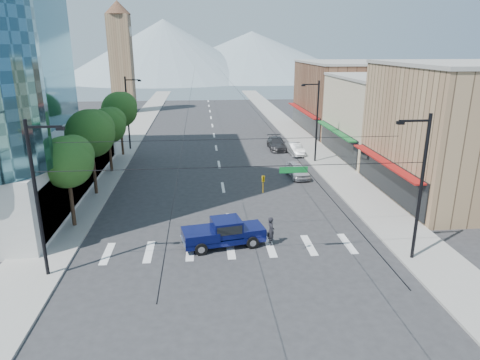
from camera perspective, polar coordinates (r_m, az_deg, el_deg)
The scene contains 21 objects.
ground at distance 26.75m, azimuth -0.63°, elevation -10.54°, with size 160.00×160.00×0.00m, color #28282B.
sidewalk_left at distance 65.53m, azimuth -14.15°, elevation 6.01°, with size 4.00×120.00×0.15m, color gray.
sidewalk_right at distance 66.22m, azimuth 6.96°, elevation 6.53°, with size 4.00×120.00×0.15m, color gray.
shop_near at distance 40.66m, azimuth 27.53°, elevation 5.52°, with size 12.00×14.00×11.00m, color #8C6B4C.
shop_mid at distance 52.94m, azimuth 19.39°, elevation 7.78°, with size 12.00×14.00×9.00m, color tan.
shop_far at distance 67.62m, azimuth 13.87°, elevation 10.61°, with size 12.00×18.00×10.00m, color brown.
clock_tower at distance 86.78m, azimuth -15.58°, elevation 15.66°, with size 4.80×4.80×20.40m.
mountain_left at distance 174.02m, azimuth -10.05°, elevation 16.78°, with size 80.00×80.00×22.00m, color gray.
mountain_right at distance 184.86m, azimuth 1.57°, elevation 16.44°, with size 90.00×90.00×18.00m, color gray.
tree_near at distance 31.93m, azimuth -21.85°, elevation 2.49°, with size 3.65×3.64×6.71m.
tree_midnear at distance 38.39m, azimuth -19.14°, elevation 6.08°, with size 4.09×4.09×7.52m.
tree_midfar at distance 45.22m, azimuth -17.06°, elevation 7.11°, with size 3.65×3.64×6.71m.
tree_far at distance 51.92m, azimuth -15.63°, elevation 9.17°, with size 4.09×4.09×7.52m.
signal_rig at distance 23.97m, azimuth -0.01°, elevation -1.82°, with size 21.80×0.20×9.00m.
lamp_pole_nw at distance 54.77m, azimuth -14.64°, elevation 8.96°, with size 2.00×0.25×9.00m.
lamp_pole_ne at distance 47.84m, azimuth 10.10°, elevation 8.08°, with size 2.00×0.25×9.00m.
pickup_truck at distance 28.08m, azimuth -2.25°, elevation -6.95°, with size 5.67×2.89×1.83m.
pedestrian at distance 28.27m, azimuth 4.15°, elevation -6.79°, with size 0.70×0.46×1.93m, color black.
parked_car_near at distance 42.93m, azimuth 7.69°, elevation 1.36°, with size 1.74×4.32×1.47m, color #BCBCC1.
parked_car_mid at distance 51.84m, azimuth 7.37°, elevation 4.12°, with size 1.44×4.12×1.36m, color beige.
parked_car_far at distance 54.34m, azimuth 4.91°, elevation 4.89°, with size 2.07×5.09×1.48m, color #302F32.
Camera 1 is at (-1.89, -23.52, 12.60)m, focal length 32.00 mm.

